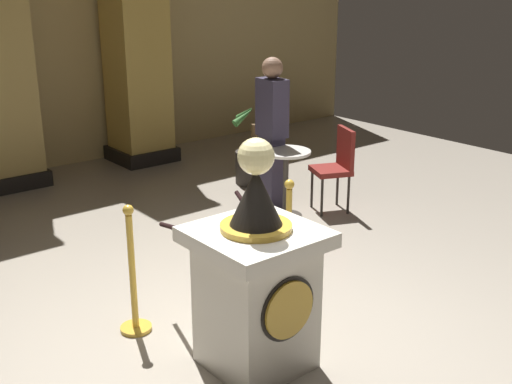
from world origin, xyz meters
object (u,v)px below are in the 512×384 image
(stanchion_near, at_px, (288,258))
(cafe_table, at_px, (286,176))
(cafe_chair_red, at_px, (337,162))
(stanchion_far, at_px, (133,288))
(pedestal_clock, at_px, (256,282))
(bystander_guest, at_px, (272,130))
(potted_palm_right, at_px, (254,161))

(stanchion_near, height_order, cafe_table, stanchion_near)
(cafe_chair_red, bearing_deg, stanchion_far, -163.72)
(pedestal_clock, bearing_deg, cafe_chair_red, 34.39)
(bystander_guest, xyz_separation_m, cafe_chair_red, (0.54, -0.51, -0.36))
(potted_palm_right, distance_m, cafe_chair_red, 1.43)
(pedestal_clock, bearing_deg, cafe_table, 44.32)
(potted_palm_right, bearing_deg, stanchion_far, -142.76)
(stanchion_far, bearing_deg, cafe_table, 23.58)
(pedestal_clock, xyz_separation_m, cafe_table, (2.07, 2.02, -0.13))
(cafe_table, distance_m, cafe_chair_red, 0.65)
(cafe_table, bearing_deg, cafe_chair_red, -16.22)
(stanchion_far, xyz_separation_m, potted_palm_right, (3.04, 2.31, -0.06))
(potted_palm_right, xyz_separation_m, bystander_guest, (-0.47, -0.89, 0.64))
(pedestal_clock, xyz_separation_m, stanchion_near, (0.82, 0.59, -0.26))
(bystander_guest, relative_size, cafe_chair_red, 1.82)
(stanchion_far, height_order, bystander_guest, bystander_guest)
(pedestal_clock, bearing_deg, potted_palm_right, 51.13)
(potted_palm_right, bearing_deg, cafe_table, -114.00)
(stanchion_far, bearing_deg, bystander_guest, 28.91)
(stanchion_far, relative_size, bystander_guest, 0.58)
(pedestal_clock, relative_size, stanchion_near, 1.55)
(potted_palm_right, bearing_deg, pedestal_clock, -128.87)
(stanchion_near, xyz_separation_m, bystander_guest, (1.33, 1.77, 0.57))
(potted_palm_right, distance_m, cafe_table, 1.35)
(stanchion_near, distance_m, bystander_guest, 2.28)
(pedestal_clock, xyz_separation_m, stanchion_far, (-0.43, 0.93, -0.27))
(stanchion_far, xyz_separation_m, cafe_table, (2.50, 1.09, 0.14))
(cafe_chair_red, bearing_deg, pedestal_clock, -145.61)
(stanchion_far, distance_m, bystander_guest, 3.00)
(stanchion_far, xyz_separation_m, bystander_guest, (2.57, 1.42, 0.58))
(potted_palm_right, xyz_separation_m, cafe_chair_red, (0.08, -1.40, 0.28))
(cafe_table, bearing_deg, bystander_guest, 76.78)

